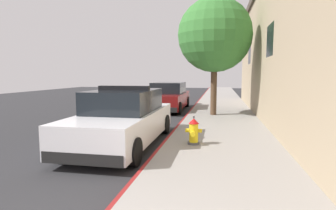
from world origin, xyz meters
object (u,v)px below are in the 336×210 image
at_px(fire_hydrant, 194,131).
at_px(street_tree, 215,35).
at_px(police_cruiser, 124,119).
at_px(parked_car_silver_ahead, 168,97).

relative_size(fire_hydrant, street_tree, 0.14).
bearing_deg(street_tree, fire_hydrant, -93.97).
xyz_separation_m(fire_hydrant, street_tree, (0.39, 5.59, 3.28)).
bearing_deg(police_cruiser, parked_car_silver_ahead, 91.33).
relative_size(police_cruiser, fire_hydrant, 6.37).
bearing_deg(police_cruiser, fire_hydrant, -3.97).
bearing_deg(police_cruiser, street_tree, 66.25).
relative_size(parked_car_silver_ahead, street_tree, 0.91).
relative_size(police_cruiser, parked_car_silver_ahead, 1.00).
xyz_separation_m(police_cruiser, street_tree, (2.40, 5.45, 3.03)).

